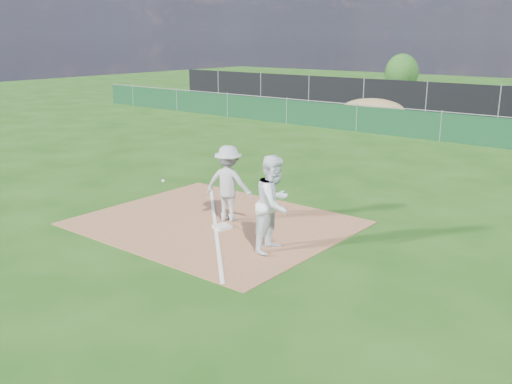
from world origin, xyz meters
TOP-DOWN VIEW (x-y plane):
  - ground at (0.00, 10.00)m, footprint 90.00×90.00m
  - infield_dirt at (0.00, 1.00)m, footprint 6.00×5.00m
  - foul_line at (0.00, 1.00)m, footprint 5.01×5.01m
  - green_fence at (0.00, 15.00)m, footprint 44.00×0.05m
  - dirt_mound at (-5.00, 18.50)m, footprint 3.38×2.60m
  - black_fence at (0.00, 23.00)m, footprint 46.00×0.04m
  - first_base at (0.41, 0.81)m, footprint 0.43×0.43m
  - play_at_first at (0.14, 1.35)m, footprint 2.75×1.01m
  - runner at (2.15, 0.49)m, footprint 0.91×1.09m
  - car_left at (-7.88, 27.55)m, footprint 4.95×3.37m
  - tree_left at (-10.23, 33.03)m, footprint 2.52×2.52m

SIDE VIEW (x-z plane):
  - ground at x=0.00m, z-range 0.00..0.00m
  - infield_dirt at x=0.00m, z-range 0.00..0.02m
  - foul_line at x=0.00m, z-range 0.02..0.03m
  - first_base at x=0.41m, z-range 0.02..0.09m
  - dirt_mound at x=-5.00m, z-range 0.00..1.17m
  - green_fence at x=0.00m, z-range 0.00..1.20m
  - car_left at x=-7.88m, z-range 0.01..1.57m
  - black_fence at x=0.00m, z-range 0.00..1.80m
  - play_at_first at x=0.14m, z-range 0.02..1.86m
  - runner at x=2.15m, z-range 0.00..2.04m
  - tree_left at x=-10.23m, z-range 0.04..3.03m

